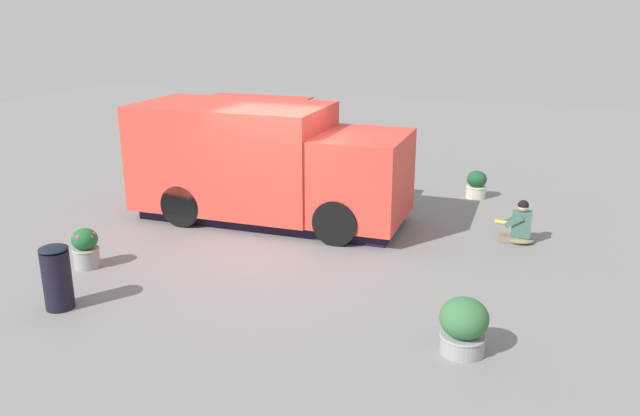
# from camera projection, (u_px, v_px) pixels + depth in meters

# --- Properties ---
(ground_plane) EXTENTS (40.00, 40.00, 0.00)m
(ground_plane) POSITION_uv_depth(u_px,v_px,m) (276.00, 236.00, 12.40)
(ground_plane) COLOR gray
(food_truck) EXTENTS (5.66, 2.97, 2.37)m
(food_truck) POSITION_uv_depth(u_px,v_px,m) (265.00, 166.00, 13.10)
(food_truck) COLOR #E44235
(food_truck) RESTS_ON ground_plane
(person_customer) EXTENTS (0.77, 0.48, 0.83)m
(person_customer) POSITION_uv_depth(u_px,v_px,m) (519.00, 226.00, 11.99)
(person_customer) COLOR #7E7058
(person_customer) RESTS_ON ground_plane
(planter_flowering_near) EXTENTS (0.47, 0.47, 0.64)m
(planter_flowering_near) POSITION_uv_depth(u_px,v_px,m) (476.00, 184.00, 14.80)
(planter_flowering_near) COLOR beige
(planter_flowering_near) RESTS_ON ground_plane
(planter_flowering_far) EXTENTS (0.62, 0.62, 0.75)m
(planter_flowering_far) POSITION_uv_depth(u_px,v_px,m) (464.00, 326.00, 8.11)
(planter_flowering_far) COLOR gray
(planter_flowering_far) RESTS_ON ground_plane
(planter_flowering_side) EXTENTS (0.45, 0.45, 0.69)m
(planter_flowering_side) POSITION_uv_depth(u_px,v_px,m) (86.00, 248.00, 10.82)
(planter_flowering_side) COLOR gray
(planter_flowering_side) RESTS_ON ground_plane
(trash_bin) EXTENTS (0.42, 0.42, 0.97)m
(trash_bin) POSITION_uv_depth(u_px,v_px,m) (57.00, 277.00, 9.29)
(trash_bin) COLOR black
(trash_bin) RESTS_ON ground_plane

